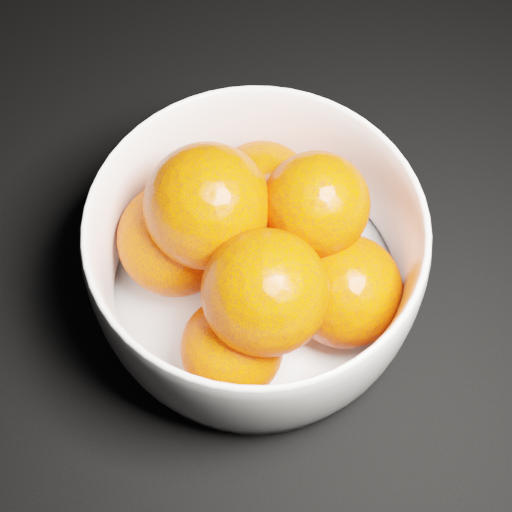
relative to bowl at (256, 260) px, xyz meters
The scene contains 2 objects.
bowl is the anchor object (origin of this frame).
orange_pile 0.02m from the bowl, behind, with size 0.22×0.20×0.14m.
Camera 1 is at (-0.06, 0.05, 0.54)m, focal length 50.00 mm.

